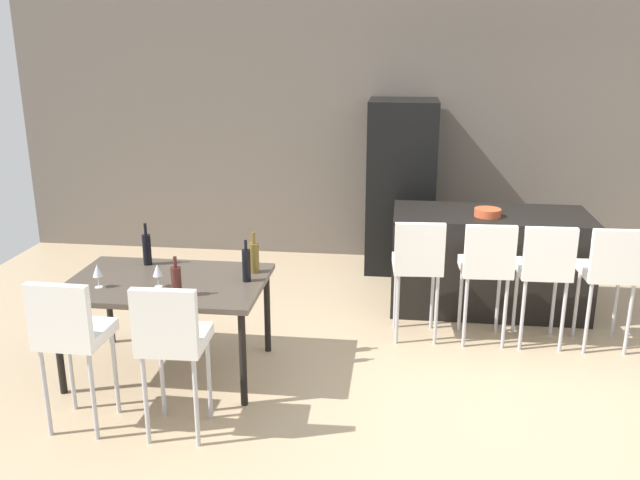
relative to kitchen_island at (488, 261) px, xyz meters
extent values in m
plane|color=tan|center=(-0.29, -1.18, -0.46)|extent=(10.00, 10.00, 0.00)
cube|color=#665B51|center=(-0.29, 1.48, 0.99)|extent=(10.00, 0.12, 2.90)
cube|color=black|center=(0.00, 0.00, 0.00)|extent=(1.78, 0.83, 0.92)
cube|color=white|center=(-0.68, -0.73, 0.19)|extent=(0.43, 0.43, 0.08)
cube|color=white|center=(-0.67, -0.90, 0.41)|extent=(0.40, 0.09, 0.36)
cylinder|color=#B2B2B7|center=(-0.85, -0.58, -0.16)|extent=(0.03, 0.03, 0.61)
cylinder|color=#B2B2B7|center=(-0.53, -0.56, -0.16)|extent=(0.03, 0.03, 0.61)
cylinder|color=#B2B2B7|center=(-0.83, -0.90, -0.16)|extent=(0.03, 0.03, 0.61)
cylinder|color=#B2B2B7|center=(-0.51, -0.88, -0.16)|extent=(0.03, 0.03, 0.61)
cube|color=white|center=(-0.12, -0.73, 0.19)|extent=(0.42, 0.42, 0.08)
cube|color=white|center=(-0.11, -0.90, 0.41)|extent=(0.40, 0.08, 0.36)
cylinder|color=#B2B2B7|center=(-0.29, -0.58, -0.16)|extent=(0.03, 0.03, 0.61)
cylinder|color=#B2B2B7|center=(0.03, -0.57, -0.16)|extent=(0.03, 0.03, 0.61)
cylinder|color=#B2B2B7|center=(-0.27, -0.90, -0.16)|extent=(0.03, 0.03, 0.61)
cylinder|color=#B2B2B7|center=(0.05, -0.88, -0.16)|extent=(0.03, 0.03, 0.61)
cube|color=white|center=(0.34, -0.73, 0.19)|extent=(0.41, 0.41, 0.08)
cube|color=white|center=(0.34, -0.90, 0.41)|extent=(0.40, 0.07, 0.36)
cylinder|color=#B2B2B7|center=(0.17, -0.58, -0.16)|extent=(0.03, 0.03, 0.61)
cylinder|color=#B2B2B7|center=(0.49, -0.57, -0.16)|extent=(0.03, 0.03, 0.61)
cylinder|color=#B2B2B7|center=(0.18, -0.90, -0.16)|extent=(0.03, 0.03, 0.61)
cylinder|color=#B2B2B7|center=(0.50, -0.89, -0.16)|extent=(0.03, 0.03, 0.61)
cube|color=white|center=(0.85, -0.73, 0.19)|extent=(0.41, 0.41, 0.08)
cube|color=white|center=(0.85, -0.90, 0.41)|extent=(0.40, 0.07, 0.36)
cylinder|color=#B2B2B7|center=(0.68, -0.58, -0.16)|extent=(0.03, 0.03, 0.61)
cylinder|color=#B2B2B7|center=(1.00, -0.57, -0.16)|extent=(0.03, 0.03, 0.61)
cylinder|color=#B2B2B7|center=(0.69, -0.90, -0.16)|extent=(0.03, 0.03, 0.61)
cylinder|color=#B2B2B7|center=(1.01, -0.89, -0.16)|extent=(0.03, 0.03, 0.61)
cube|color=#4C4238|center=(-2.54, -1.60, 0.26)|extent=(1.46, 0.97, 0.04)
cylinder|color=black|center=(-3.20, -1.17, -0.11)|extent=(0.05, 0.05, 0.70)
cylinder|color=black|center=(-1.87, -1.17, -0.11)|extent=(0.05, 0.05, 0.70)
cylinder|color=black|center=(-3.20, -2.02, -0.11)|extent=(0.05, 0.05, 0.70)
cylinder|color=black|center=(-1.87, -2.02, -0.11)|extent=(0.05, 0.05, 0.70)
cube|color=white|center=(-2.86, -2.38, 0.19)|extent=(0.41, 0.41, 0.08)
cube|color=white|center=(-2.87, -2.55, 0.41)|extent=(0.40, 0.07, 0.36)
cylinder|color=#B2B2B7|center=(-3.02, -2.22, -0.16)|extent=(0.03, 0.03, 0.61)
cylinder|color=#B2B2B7|center=(-2.70, -2.23, -0.16)|extent=(0.03, 0.03, 0.61)
cylinder|color=#B2B2B7|center=(-3.03, -2.54, -0.16)|extent=(0.03, 0.03, 0.61)
cylinder|color=#B2B2B7|center=(-2.71, -2.55, -0.16)|extent=(0.03, 0.03, 0.61)
cube|color=white|center=(-2.21, -2.38, 0.19)|extent=(0.41, 0.41, 0.08)
cube|color=white|center=(-2.20, -2.55, 0.41)|extent=(0.40, 0.07, 0.36)
cylinder|color=#B2B2B7|center=(-2.37, -2.23, -0.16)|extent=(0.03, 0.03, 0.61)
cylinder|color=#B2B2B7|center=(-2.05, -2.22, -0.16)|extent=(0.03, 0.03, 0.61)
cylinder|color=#B2B2B7|center=(-2.36, -2.55, -0.16)|extent=(0.03, 0.03, 0.61)
cylinder|color=#B2B2B7|center=(-2.04, -2.54, -0.16)|extent=(0.03, 0.03, 0.61)
cylinder|color=black|center=(-1.94, -1.54, 0.40)|extent=(0.06, 0.06, 0.24)
cylinder|color=black|center=(-1.94, -1.54, 0.56)|extent=(0.02, 0.02, 0.07)
cylinder|color=brown|center=(-1.93, -1.34, 0.40)|extent=(0.08, 0.08, 0.23)
cylinder|color=brown|center=(-1.93, -1.34, 0.55)|extent=(0.03, 0.03, 0.09)
cylinder|color=black|center=(-2.80, -1.27, 0.40)|extent=(0.07, 0.07, 0.24)
cylinder|color=black|center=(-2.80, -1.27, 0.57)|extent=(0.02, 0.02, 0.09)
cylinder|color=#471E19|center=(-2.35, -1.89, 0.39)|extent=(0.07, 0.07, 0.21)
cylinder|color=#471E19|center=(-2.35, -1.89, 0.53)|extent=(0.03, 0.03, 0.08)
cylinder|color=silver|center=(-2.97, -1.80, 0.28)|extent=(0.06, 0.06, 0.00)
cylinder|color=silver|center=(-2.97, -1.80, 0.32)|extent=(0.01, 0.01, 0.08)
cone|color=silver|center=(-2.97, -1.80, 0.41)|extent=(0.07, 0.07, 0.09)
cylinder|color=silver|center=(-2.54, -1.73, 0.28)|extent=(0.06, 0.06, 0.00)
cylinder|color=silver|center=(-2.54, -1.73, 0.32)|extent=(0.01, 0.01, 0.08)
cone|color=silver|center=(-2.54, -1.73, 0.41)|extent=(0.07, 0.07, 0.09)
cube|color=black|center=(-0.84, 1.04, 0.46)|extent=(0.72, 0.68, 1.84)
cylinder|color=#C6512D|center=(-0.05, -0.12, 0.50)|extent=(0.24, 0.24, 0.07)
camera|label=1|loc=(-0.83, -6.08, 2.02)|focal=37.64mm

